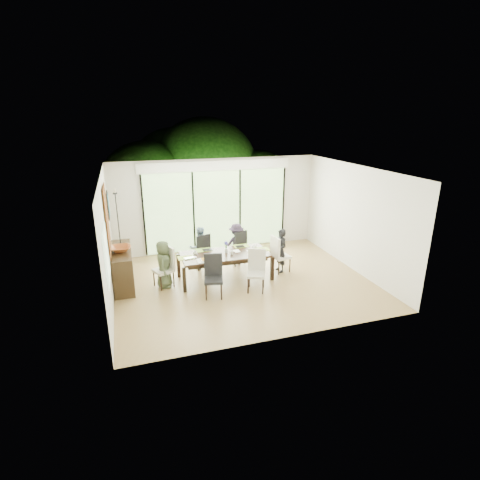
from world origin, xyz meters
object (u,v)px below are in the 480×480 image
object	(u,v)px
chair_far_left	(200,251)
bowl	(121,249)
vase	(226,251)
sideboard	(123,267)
person_right_end	(281,251)
cup_a	(195,253)
chair_near_right	(256,271)
person_far_left	(200,248)
chair_left_end	(163,267)
laptop	(191,258)
cup_b	(232,253)
chair_right_end	(281,254)
table_top	(225,254)
cup_c	(254,247)
chair_far_right	(236,247)
chair_near_left	(213,277)
person_far_right	(236,244)
person_left_end	(164,264)

from	to	relation	value
chair_far_left	bowl	world-z (taller)	bowl
vase	sideboard	world-z (taller)	sideboard
person_right_end	cup_a	size ratio (longest dim) A/B	10.40
chair_near_right	person_far_left	world-z (taller)	person_far_left
chair_left_end	chair_near_right	distance (m)	2.18
person_right_end	laptop	distance (m)	2.33
laptop	cup_b	xyz separation A→B (m)	(1.00, 0.00, 0.03)
chair_left_end	chair_right_end	size ratio (longest dim) A/B	1.00
table_top	sideboard	distance (m)	2.44
laptop	sideboard	size ratio (longest dim) A/B	0.18
chair_far_left	cup_c	world-z (taller)	chair_far_left
bowl	chair_near_right	bearing A→B (deg)	-21.77
chair_far_left	chair_near_right	distance (m)	1.96
chair_far_right	bowl	distance (m)	3.04
table_top	chair_far_right	bearing A→B (deg)	57.09
chair_near_left	cup_a	world-z (taller)	chair_near_left
person_far_left	chair_far_left	bearing A→B (deg)	-92.99
person_right_end	sideboard	xyz separation A→B (m)	(-3.88, 0.39, -0.12)
person_far_right	cup_b	distance (m)	1.02
table_top	cup_a	world-z (taller)	cup_a
vase	bowl	size ratio (longest dim) A/B	0.22
chair_left_end	person_far_left	distance (m)	1.34
chair_far_left	chair_near_right	size ratio (longest dim) A/B	1.00
chair_far_left	person_far_left	bearing A→B (deg)	67.14
person_far_left	person_left_end	bearing A→B (deg)	35.87
bowl	chair_near_left	bearing A→B (deg)	-31.37
chair_far_right	bowl	size ratio (longest dim) A/B	2.05
bowl	person_far_left	bearing A→B (deg)	15.56
cup_a	bowl	bearing A→B (deg)	175.37
cup_b	table_top	bearing A→B (deg)	146.31
chair_far_right	cup_c	size ratio (longest dim) A/B	8.87
bowl	chair_left_end	bearing A→B (deg)	-17.75
vase	cup_b	size ratio (longest dim) A/B	1.20
person_far_right	cup_a	xyz separation A→B (m)	(-1.25, -0.68, 0.13)
cup_a	cup_c	bearing A→B (deg)	-1.91
cup_c	bowl	world-z (taller)	bowl
vase	sideboard	xyz separation A→B (m)	(-2.45, 0.34, -0.27)
chair_far_right	person_left_end	bearing A→B (deg)	0.85
chair_far_left	chair_far_right	world-z (taller)	same
chair_far_left	chair_right_end	bearing A→B (deg)	133.59
cup_c	chair_right_end	bearing A→B (deg)	-8.13
vase	chair_far_right	bearing A→B (deg)	57.99
chair_near_right	sideboard	bearing A→B (deg)	-179.42
laptop	chair_right_end	bearing A→B (deg)	-10.45
person_left_end	chair_near_left	bearing A→B (deg)	-118.51
chair_left_end	sideboard	world-z (taller)	chair_left_end
chair_right_end	person_left_end	bearing A→B (deg)	80.40
chair_left_end	bowl	xyz separation A→B (m)	(-0.90, 0.29, 0.46)
cup_c	bowl	distance (m)	3.21
cup_a	cup_b	distance (m)	0.89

